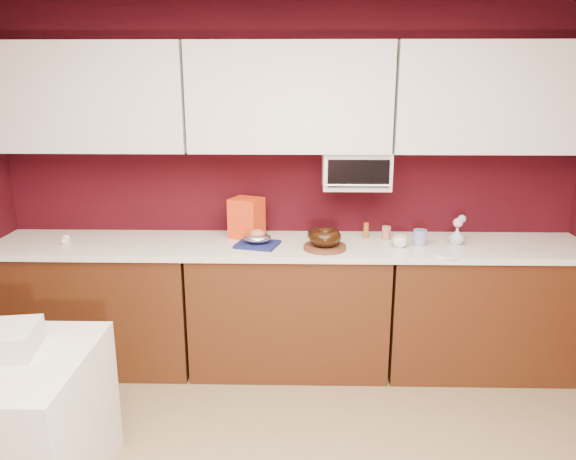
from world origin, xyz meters
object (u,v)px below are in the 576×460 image
(foil_ham_nest, at_px, (257,238))
(coffee_mug, at_px, (400,240))
(bundt_cake, at_px, (325,237))
(blue_jar, at_px, (420,238))
(toaster_oven, at_px, (356,169))
(flower_vase, at_px, (457,235))
(pandoro_box, at_px, (247,218))

(foil_ham_nest, bearing_deg, coffee_mug, -0.76)
(bundt_cake, distance_m, blue_jar, 0.64)
(toaster_oven, distance_m, flower_vase, 0.80)
(toaster_oven, bearing_deg, pandoro_box, -178.47)
(toaster_oven, distance_m, blue_jar, 0.62)
(bundt_cake, height_order, pandoro_box, pandoro_box)
(toaster_oven, relative_size, bundt_cake, 2.15)
(coffee_mug, bearing_deg, pandoro_box, 167.96)
(blue_jar, bearing_deg, foil_ham_nest, -178.11)
(toaster_oven, bearing_deg, blue_jar, -24.63)
(foil_ham_nest, height_order, blue_jar, blue_jar)
(blue_jar, bearing_deg, coffee_mug, -160.85)
(toaster_oven, bearing_deg, flower_vase, -13.49)
(coffee_mug, bearing_deg, bundt_cake, -174.01)
(coffee_mug, bearing_deg, foil_ham_nest, 179.24)
(foil_ham_nest, height_order, flower_vase, flower_vase)
(bundt_cake, distance_m, foil_ham_nest, 0.45)
(foil_ham_nest, xyz_separation_m, blue_jar, (1.07, 0.04, -0.00))
(pandoro_box, xyz_separation_m, flower_vase, (1.42, -0.14, -0.08))
(pandoro_box, relative_size, blue_jar, 2.61)
(blue_jar, bearing_deg, pandoro_box, 171.64)
(coffee_mug, distance_m, flower_vase, 0.40)
(foil_ham_nest, bearing_deg, flower_vase, 2.86)
(pandoro_box, bearing_deg, coffee_mug, 10.63)
(coffee_mug, distance_m, blue_jar, 0.15)
(coffee_mug, xyz_separation_m, flower_vase, (0.39, 0.08, 0.02))
(toaster_oven, height_order, pandoro_box, toaster_oven)
(foil_ham_nest, distance_m, flower_vase, 1.33)
(toaster_oven, relative_size, foil_ham_nest, 2.48)
(flower_vase, bearing_deg, blue_jar, -173.05)
(blue_jar, distance_m, flower_vase, 0.25)
(foil_ham_nest, bearing_deg, toaster_oven, 18.98)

